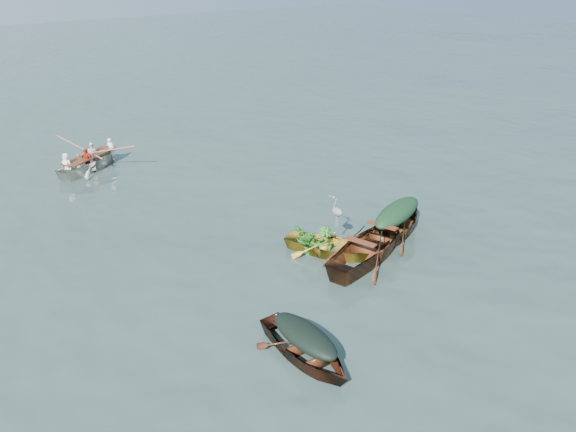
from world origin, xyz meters
The scene contains 13 objects.
ground centered at (0.00, 0.00, 0.00)m, with size 140.00×140.00×0.00m, color #31443F.
yellow_dinghy centered at (-0.76, 0.22, 0.00)m, with size 1.44×3.33×0.91m, color gold.
dark_covered_boat centered at (-4.30, -2.70, 0.00)m, with size 1.27×3.42×0.84m, color #411A0F.
green_tarp_boat centered at (1.49, -0.20, 0.00)m, with size 1.41×4.53×1.07m, color #543013.
open_wooden_boat centered at (-0.10, -0.65, 0.00)m, with size 1.58×5.09×1.23m, color brown.
rowed_boat centered at (-3.21, 11.27, 0.00)m, with size 1.35×4.49×1.08m, color silver.
dark_tarp_cover centered at (-4.30, -2.70, 0.62)m, with size 0.70×1.88×0.40m, color black.
green_tarp_cover centered at (1.49, -0.20, 0.79)m, with size 0.77×2.49×0.52m, color #163518.
thwart_benches centered at (-0.10, -0.65, 0.64)m, with size 0.95×2.54×0.04m, color #572514, non-canonical shape.
heron centered at (-0.29, 0.51, 0.91)m, with size 0.28×0.40×0.92m, color gray, non-canonical shape.
dinghy_weeds centered at (-0.98, 0.73, 0.75)m, with size 0.70×0.90×0.60m, color #216119.
rowers centered at (-3.21, 11.27, 0.92)m, with size 1.21×3.14×0.76m, color white.
oars centered at (-3.21, 11.27, 0.57)m, with size 2.60×0.60×0.06m, color #935938, non-canonical shape.
Camera 1 is at (-10.52, -9.68, 7.53)m, focal length 35.00 mm.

